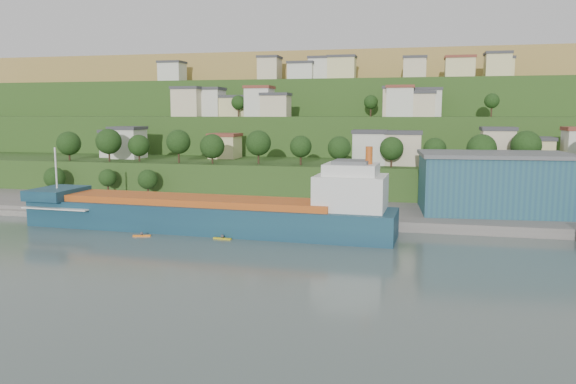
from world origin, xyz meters
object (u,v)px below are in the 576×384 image
(cargo_ship_near, at_px, (217,216))
(kayak_orange, at_px, (142,235))
(warehouse, at_px, (494,182))
(caravan, at_px, (72,202))

(cargo_ship_near, height_order, kayak_orange, cargo_ship_near)
(warehouse, height_order, kayak_orange, warehouse)
(cargo_ship_near, relative_size, caravan, 11.98)
(caravan, xyz_separation_m, kayak_orange, (27.84, -19.37, -2.42))
(cargo_ship_near, distance_m, warehouse, 59.05)
(caravan, distance_m, kayak_orange, 34.00)
(warehouse, xyz_separation_m, caravan, (-94.31, -11.34, -5.77))
(cargo_ship_near, xyz_separation_m, caravan, (-40.07, 11.40, -0.40))
(warehouse, height_order, caravan, warehouse)
(warehouse, xyz_separation_m, kayak_orange, (-66.47, -30.71, -8.19))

